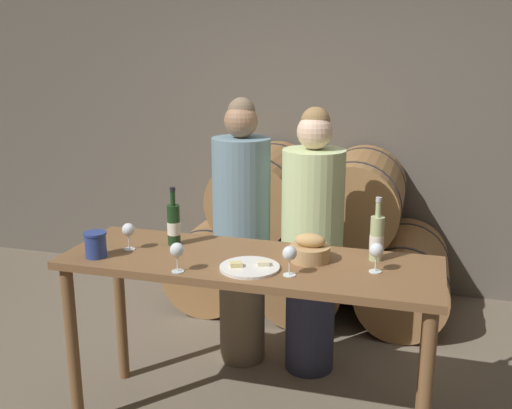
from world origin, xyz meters
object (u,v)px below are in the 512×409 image
object	(u,v)px
tasting_table	(249,284)
cheese_plate	(250,267)
wine_bottle_red	(174,224)
blue_crock	(96,244)
wine_glass_center	(290,254)
wine_glass_right	(376,251)
wine_glass_left	(177,251)
person_left	(242,233)
bread_basket	(310,250)
wine_glass_far_left	(128,231)
person_right	(312,243)
wine_bottle_white	(377,238)

from	to	relation	value
tasting_table	cheese_plate	bearing A→B (deg)	-71.88
cheese_plate	wine_bottle_red	bearing A→B (deg)	154.27
blue_crock	wine_glass_center	xyz separation A→B (m)	(0.99, 0.03, 0.03)
wine_glass_right	wine_bottle_red	bearing A→B (deg)	173.95
wine_glass_left	person_left	bearing A→B (deg)	88.85
tasting_table	bread_basket	xyz separation A→B (m)	(0.29, 0.07, 0.19)
wine_glass_far_left	wine_glass_left	distance (m)	0.43
person_right	wine_glass_left	world-z (taller)	person_right
person_right	wine_glass_right	size ratio (longest dim) A/B	11.50
wine_bottle_white	wine_glass_far_left	size ratio (longest dim) A/B	2.24
person_right	blue_crock	size ratio (longest dim) A/B	12.66
wine_glass_far_left	wine_glass_right	bearing A→B (deg)	1.28
tasting_table	bread_basket	distance (m)	0.35
blue_crock	wine_glass_far_left	xyz separation A→B (m)	(0.10, 0.15, 0.03)
person_left	wine_glass_far_left	bearing A→B (deg)	-118.41
cheese_plate	wine_glass_far_left	xyz separation A→B (m)	(-0.68, 0.10, 0.09)
wine_bottle_red	wine_glass_far_left	world-z (taller)	wine_bottle_red
blue_crock	person_left	bearing A→B (deg)	60.38
wine_bottle_red	wine_glass_right	size ratio (longest dim) A/B	2.21
tasting_table	blue_crock	bearing A→B (deg)	-166.38
cheese_plate	wine_glass_right	xyz separation A→B (m)	(0.58, 0.12, 0.09)
wine_bottle_red	blue_crock	distance (m)	0.42
person_left	blue_crock	world-z (taller)	person_left
wine_bottle_white	bread_basket	xyz separation A→B (m)	(-0.31, -0.10, -0.06)
wine_bottle_white	wine_glass_center	bearing A→B (deg)	-138.62
bread_basket	wine_bottle_white	bearing A→B (deg)	17.18
wine_bottle_red	wine_glass_center	xyz separation A→B (m)	(0.69, -0.27, -0.01)
tasting_table	wine_glass_center	bearing A→B (deg)	-32.74
tasting_table	blue_crock	xyz separation A→B (m)	(-0.75, -0.18, 0.20)
wine_bottle_red	wine_glass_far_left	xyz separation A→B (m)	(-0.19, -0.14, -0.01)
person_right	wine_glass_far_left	world-z (taller)	person_right
cheese_plate	wine_glass_left	size ratio (longest dim) A/B	2.02
wine_glass_left	wine_glass_center	world-z (taller)	same
person_left	person_right	bearing A→B (deg)	0.00
person_right	wine_bottle_red	xyz separation A→B (m)	(-0.64, -0.58, 0.23)
wine_bottle_white	cheese_plate	xyz separation A→B (m)	(-0.57, -0.29, -0.11)
person_left	wine_glass_far_left	size ratio (longest dim) A/B	11.80
person_left	wine_bottle_white	bearing A→B (deg)	-31.14
person_left	wine_glass_center	bearing A→B (deg)	-59.48
wine_glass_center	wine_glass_right	bearing A→B (deg)	21.95
person_right	wine_glass_right	world-z (taller)	person_right
person_right	wine_glass_right	xyz separation A→B (m)	(0.43, -0.69, 0.22)
wine_glass_far_left	bread_basket	bearing A→B (deg)	6.12
person_left	person_right	world-z (taller)	person_left
cheese_plate	tasting_table	bearing A→B (deg)	108.12
wine_bottle_white	bread_basket	world-z (taller)	wine_bottle_white
wine_bottle_white	bread_basket	distance (m)	0.33
tasting_table	blue_crock	distance (m)	0.80
wine_glass_center	wine_glass_far_left	bearing A→B (deg)	172.00
person_left	cheese_plate	size ratio (longest dim) A/B	5.84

